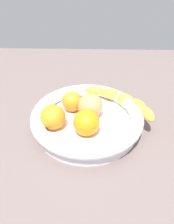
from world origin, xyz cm
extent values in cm
cube|color=#685A56|center=(0.00, 0.00, 1.50)|extent=(120.00, 120.00, 3.00)
cylinder|color=white|center=(0.00, 0.00, 4.20)|extent=(28.04, 28.04, 2.39)
torus|color=white|center=(0.00, 0.00, 7.14)|extent=(30.48, 30.48, 3.49)
ellipsoid|color=yellow|center=(16.17, -0.70, 8.61)|extent=(3.64, 6.31, 2.52)
ellipsoid|color=yellow|center=(14.39, 3.89, 7.97)|extent=(5.79, 6.73, 3.20)
ellipsoid|color=yellow|center=(11.19, 7.62, 7.33)|extent=(7.04, 6.77, 3.88)
ellipsoid|color=yellow|center=(6.92, 10.07, 7.97)|extent=(6.67, 5.04, 3.20)
ellipsoid|color=yellow|center=(2.08, 10.96, 8.61)|extent=(5.96, 2.58, 2.52)
sphere|color=orange|center=(-0.05, -4.91, 8.77)|extent=(6.75, 6.75, 6.75)
sphere|color=orange|center=(-8.71, -2.83, 8.69)|extent=(6.59, 6.59, 6.59)
sphere|color=orange|center=(-4.45, 5.02, 8.32)|extent=(5.86, 5.86, 5.86)
sphere|color=#F99B5A|center=(0.83, 2.34, 8.86)|extent=(6.94, 6.94, 6.94)
camera|label=1|loc=(1.37, -46.85, 43.57)|focal=35.04mm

